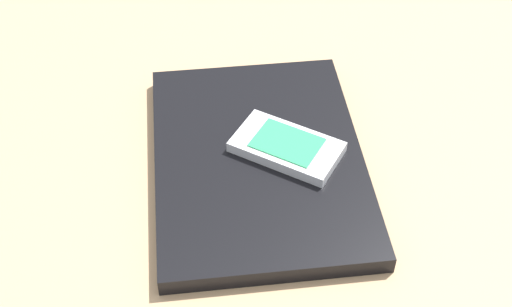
# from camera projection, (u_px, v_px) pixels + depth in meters

# --- Properties ---
(desk_surface) EXTENTS (1.20, 0.80, 0.03)m
(desk_surface) POSITION_uv_depth(u_px,v_px,m) (255.00, 124.00, 0.82)
(desk_surface) COLOR tan
(desk_surface) RESTS_ON ground
(laptop_closed) EXTENTS (0.32, 0.24, 0.02)m
(laptop_closed) POSITION_uv_depth(u_px,v_px,m) (256.00, 160.00, 0.75)
(laptop_closed) COLOR black
(laptop_closed) RESTS_ON desk_surface
(cell_phone_on_laptop) EXTENTS (0.11, 0.13, 0.01)m
(cell_phone_on_laptop) POSITION_uv_depth(u_px,v_px,m) (287.00, 147.00, 0.74)
(cell_phone_on_laptop) COLOR silver
(cell_phone_on_laptop) RESTS_ON laptop_closed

